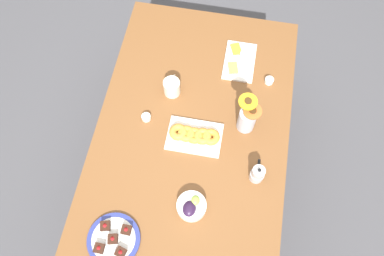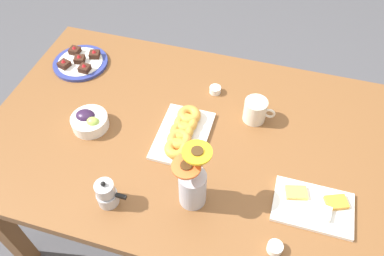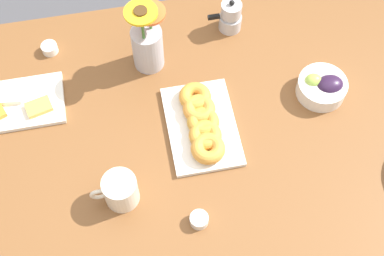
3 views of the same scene
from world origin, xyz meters
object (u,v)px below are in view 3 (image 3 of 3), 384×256
Objects in this scene: coffee_mug at (120,190)px; croissant_platter at (202,123)px; jam_cup_honey at (50,48)px; cheese_platter at (17,104)px; jam_cup_berry at (199,219)px; moka_pot at (230,17)px; grape_bowl at (322,87)px; flower_vase at (147,44)px; dining_table at (192,149)px.

coffee_mug is 0.44× the size of croissant_platter.
jam_cup_honey is at bearing -73.20° from coffee_mug.
cheese_platter is 0.53m from croissant_platter.
jam_cup_berry is 0.40× the size of moka_pot.
cheese_platter is at bearing 14.29° from moka_pot.
jam_cup_berry is at bearing 135.53° from cheese_platter.
moka_pot is (0.21, -0.29, 0.02)m from grape_bowl.
grape_bowl is 0.54× the size of cheese_platter.
jam_cup_berry is (-0.34, 0.61, 0.00)m from jam_cup_honey.
coffee_mug is at bearing 19.61° from grape_bowl.
jam_cup_berry is 0.19× the size of flower_vase.
jam_cup_honey is at bearing -18.70° from flower_vase.
moka_pot reaches higher than grape_bowl.
dining_table is 0.53m from jam_cup_honey.
coffee_mug reaches higher than grape_bowl.
grape_bowl reaches higher than dining_table.
flower_vase is (0.08, -0.27, 0.17)m from dining_table.
jam_cup_berry reaches higher than dining_table.
coffee_mug is at bearing 51.40° from moka_pot.
moka_pot reaches higher than coffee_mug.
flower_vase reaches higher than jam_cup_berry.
dining_table is 33.33× the size of jam_cup_honey.
grape_bowl is at bearing 125.92° from moka_pot.
moka_pot is at bearing -128.60° from coffee_mug.
grape_bowl is 1.19× the size of moka_pot.
flower_vase is (-0.39, -0.08, 0.08)m from cheese_platter.
croissant_platter is at bearing 161.58° from cheese_platter.
coffee_mug is at bearing -28.84° from jam_cup_berry.
croissant_platter is at bearing -145.95° from coffee_mug.
dining_table is 11.31× the size of grape_bowl.
jam_cup_honey is (0.76, -0.30, -0.01)m from grape_bowl.
cheese_platter is at bearing -21.44° from dining_table.
jam_cup_honey is at bearing -44.69° from dining_table.
dining_table is 0.29m from coffee_mug.
jam_cup_berry is (-0.18, 0.10, -0.03)m from coffee_mug.
moka_pot is at bearing -109.68° from jam_cup_berry.
grape_bowl reaches higher than cheese_platter.
moka_pot reaches higher than jam_cup_honey.
coffee_mug reaches higher than cheese_platter.
cheese_platter is 2.18× the size of moka_pot.
croissant_platter reaches higher than jam_cup_berry.
cheese_platter is 0.41m from flower_vase.
moka_pot is at bearing -161.87° from flower_vase.
moka_pot is at bearing -165.71° from cheese_platter.
grape_bowl is (-0.61, -0.22, -0.02)m from coffee_mug.
jam_cup_honey is at bearing -120.15° from cheese_platter.
grape_bowl is 0.37m from croissant_platter.
dining_table is 13.45× the size of moka_pot.
croissant_platter is at bearing 65.21° from moka_pot.
coffee_mug is 0.30m from croissant_platter.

